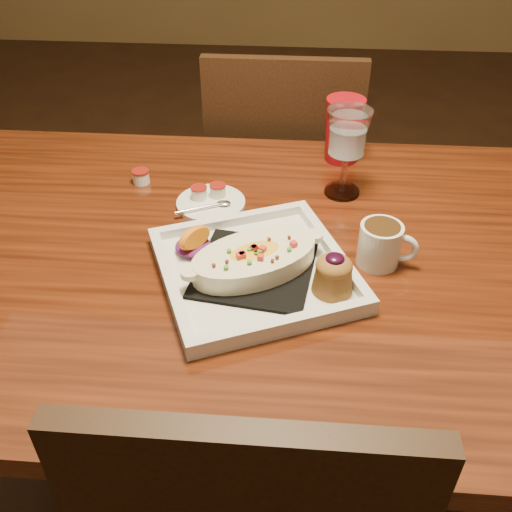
# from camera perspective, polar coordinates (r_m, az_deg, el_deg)

# --- Properties ---
(floor) EXTENTS (7.00, 7.00, 0.00)m
(floor) POSITION_cam_1_polar(r_m,az_deg,el_deg) (1.61, 1.05, -21.22)
(floor) COLOR black
(floor) RESTS_ON ground
(table) EXTENTS (1.50, 0.90, 0.75)m
(table) POSITION_cam_1_polar(r_m,az_deg,el_deg) (1.10, 1.44, -3.51)
(table) COLOR #63250E
(table) RESTS_ON floor
(chair_far) EXTENTS (0.42, 0.42, 0.93)m
(chair_far) POSITION_cam_1_polar(r_m,az_deg,el_deg) (1.70, 2.61, 6.88)
(chair_far) COLOR black
(chair_far) RESTS_ON floor
(plate) EXTENTS (0.41, 0.41, 0.08)m
(plate) POSITION_cam_1_polar(r_m,az_deg,el_deg) (0.97, 0.45, -0.93)
(plate) COLOR silver
(plate) RESTS_ON table
(coffee_mug) EXTENTS (0.10, 0.07, 0.08)m
(coffee_mug) POSITION_cam_1_polar(r_m,az_deg,el_deg) (1.01, 12.43, 1.26)
(coffee_mug) COLOR silver
(coffee_mug) RESTS_ON table
(goblet) EXTENTS (0.09, 0.09, 0.18)m
(goblet) POSITION_cam_1_polar(r_m,az_deg,el_deg) (1.16, 9.14, 11.64)
(goblet) COLOR silver
(goblet) RESTS_ON table
(saucer) EXTENTS (0.14, 0.14, 0.09)m
(saucer) POSITION_cam_1_polar(r_m,az_deg,el_deg) (1.16, -4.66, 5.49)
(saucer) COLOR silver
(saucer) RESTS_ON table
(creamer_loose) EXTENTS (0.04, 0.04, 0.03)m
(creamer_loose) POSITION_cam_1_polar(r_m,az_deg,el_deg) (1.26, -11.43, 7.81)
(creamer_loose) COLOR silver
(creamer_loose) RESTS_ON table
(red_tumbler) EXTENTS (0.09, 0.09, 0.14)m
(red_tumbler) POSITION_cam_1_polar(r_m,az_deg,el_deg) (1.32, 8.74, 12.34)
(red_tumbler) COLOR #A10B15
(red_tumbler) RESTS_ON table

